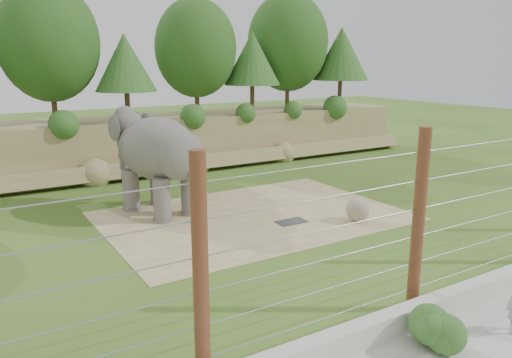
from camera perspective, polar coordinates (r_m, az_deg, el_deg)
ground at (r=14.76m, az=4.09°, el=-7.60°), size 90.00×90.00×0.00m
back_embankment at (r=25.41m, az=-11.69°, el=10.19°), size 30.00×5.52×8.77m
dirt_patch at (r=17.39m, az=-0.31°, el=-4.24°), size 10.00×7.00×0.02m
drain_grate at (r=16.76m, az=4.08°, el=-4.88°), size 1.00×0.60×0.03m
elephant at (r=17.72m, az=-11.08°, el=1.74°), size 2.91×4.71×3.55m
stone_ball at (r=17.05m, az=11.54°, el=-3.45°), size 0.79×0.79×0.79m
retaining_wall at (r=11.34m, az=19.37°, el=-13.80°), size 26.00×0.35×0.50m
barrier_fence at (r=10.97m, az=18.06°, el=-4.72°), size 20.26×0.26×4.00m
walkway_shrub at (r=10.13m, az=19.31°, el=-16.20°), size 0.80×0.80×0.80m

